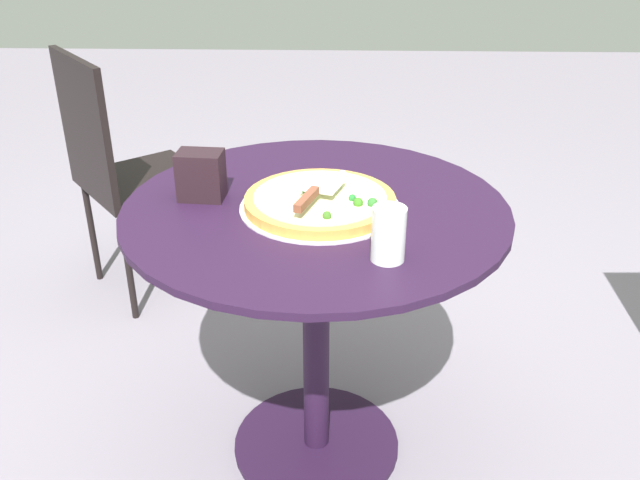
{
  "coord_description": "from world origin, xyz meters",
  "views": [
    {
      "loc": [
        -1.46,
        -0.05,
        1.43
      ],
      "look_at": [
        -0.01,
        -0.01,
        0.66
      ],
      "focal_mm": 38.84,
      "sensor_mm": 36.0,
      "label": 1
    }
  ],
  "objects_px": {
    "patio_table": "(316,277)",
    "drinking_cup": "(389,234)",
    "patio_chair_near": "(121,164)",
    "pizza_on_tray": "(320,202)",
    "napkin_dispenser": "(201,175)",
    "pizza_server": "(315,192)"
  },
  "relations": [
    {
      "from": "patio_chair_near",
      "to": "patio_table",
      "type": "bearing_deg",
      "value": -138.48
    },
    {
      "from": "patio_table",
      "to": "pizza_server",
      "type": "distance_m",
      "value": 0.25
    },
    {
      "from": "patio_table",
      "to": "pizza_server",
      "type": "height_order",
      "value": "pizza_server"
    },
    {
      "from": "patio_table",
      "to": "pizza_on_tray",
      "type": "distance_m",
      "value": 0.21
    },
    {
      "from": "napkin_dispenser",
      "to": "drinking_cup",
      "type": "bearing_deg",
      "value": -29.93
    },
    {
      "from": "patio_table",
      "to": "pizza_server",
      "type": "relative_size",
      "value": 4.2
    },
    {
      "from": "drinking_cup",
      "to": "napkin_dispenser",
      "type": "height_order",
      "value": "napkin_dispenser"
    },
    {
      "from": "pizza_on_tray",
      "to": "drinking_cup",
      "type": "distance_m",
      "value": 0.28
    },
    {
      "from": "patio_table",
      "to": "drinking_cup",
      "type": "height_order",
      "value": "drinking_cup"
    },
    {
      "from": "napkin_dispenser",
      "to": "patio_chair_near",
      "type": "bearing_deg",
      "value": 124.14
    },
    {
      "from": "patio_chair_near",
      "to": "pizza_on_tray",
      "type": "bearing_deg",
      "value": -138.49
    },
    {
      "from": "pizza_server",
      "to": "napkin_dispenser",
      "type": "bearing_deg",
      "value": 73.51
    },
    {
      "from": "pizza_on_tray",
      "to": "patio_chair_near",
      "type": "relative_size",
      "value": 0.41
    },
    {
      "from": "patio_table",
      "to": "drinking_cup",
      "type": "distance_m",
      "value": 0.38
    },
    {
      "from": "pizza_server",
      "to": "napkin_dispenser",
      "type": "distance_m",
      "value": 0.28
    },
    {
      "from": "patio_table",
      "to": "drinking_cup",
      "type": "xyz_separation_m",
      "value": [
        -0.25,
        -0.15,
        0.25
      ]
    },
    {
      "from": "pizza_on_tray",
      "to": "napkin_dispenser",
      "type": "height_order",
      "value": "napkin_dispenser"
    },
    {
      "from": "patio_chair_near",
      "to": "napkin_dispenser",
      "type": "bearing_deg",
      "value": -149.96
    },
    {
      "from": "pizza_on_tray",
      "to": "pizza_server",
      "type": "distance_m",
      "value": 0.05
    },
    {
      "from": "drinking_cup",
      "to": "patio_chair_near",
      "type": "height_order",
      "value": "patio_chair_near"
    },
    {
      "from": "patio_table",
      "to": "pizza_server",
      "type": "bearing_deg",
      "value": 179.45
    },
    {
      "from": "patio_table",
      "to": "patio_chair_near",
      "type": "relative_size",
      "value": 0.98
    }
  ]
}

